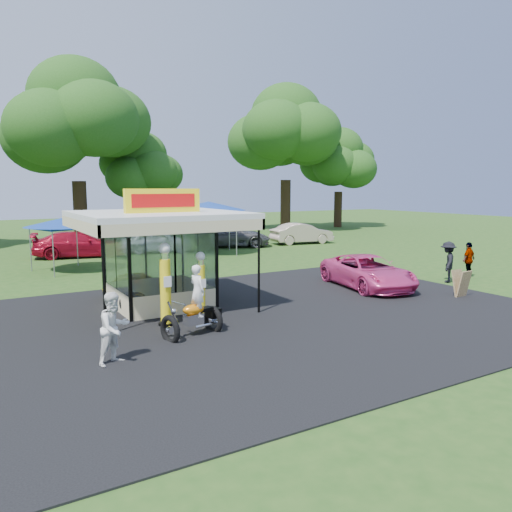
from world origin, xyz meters
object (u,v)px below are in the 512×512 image
(gas_station_kiosk, at_px, (159,257))
(kiosk_car, at_px, (141,284))
(gas_pump_left, at_px, (165,287))
(motorcycle, at_px, (196,307))
(gas_pump_right, at_px, (201,287))
(a_frame_sign, at_px, (461,284))
(pink_sedan, at_px, (368,272))
(bg_car_e, at_px, (302,233))
(bg_car_d, at_px, (232,236))
(spectator_east_b, at_px, (469,260))
(spectator_east_a, at_px, (448,262))
(bg_car_b, at_px, (79,244))
(bg_car_c, at_px, (158,241))
(spectator_west, at_px, (114,328))
(tent_east, at_px, (208,206))

(gas_station_kiosk, xyz_separation_m, kiosk_car, (-0.00, 2.21, -1.30))
(gas_pump_left, distance_m, kiosk_car, 4.75)
(motorcycle, bearing_deg, gas_pump_right, 47.63)
(a_frame_sign, height_order, pink_sedan, pink_sedan)
(a_frame_sign, xyz_separation_m, bg_car_e, (5.51, 18.08, 0.24))
(motorcycle, xyz_separation_m, bg_car_d, (10.94, 18.43, -0.07))
(gas_pump_left, relative_size, spectator_east_b, 1.54)
(spectator_east_a, bearing_deg, bg_car_b, -91.05)
(motorcycle, distance_m, a_frame_sign, 10.86)
(motorcycle, bearing_deg, a_frame_sign, -16.23)
(gas_station_kiosk, relative_size, bg_car_c, 1.20)
(bg_car_c, bearing_deg, spectator_west, 178.21)
(spectator_west, bearing_deg, gas_pump_right, 11.51)
(gas_pump_left, bearing_deg, kiosk_car, 81.50)
(gas_station_kiosk, height_order, gas_pump_left, gas_station_kiosk)
(pink_sedan, xyz_separation_m, spectator_east_b, (5.83, -0.56, 0.15))
(gas_station_kiosk, height_order, pink_sedan, gas_station_kiosk)
(pink_sedan, xyz_separation_m, spectator_east_a, (3.96, -0.87, 0.23))
(tent_east, bearing_deg, bg_car_d, 39.85)
(bg_car_b, height_order, bg_car_e, bg_car_b)
(gas_pump_right, relative_size, motorcycle, 1.04)
(gas_pump_right, bearing_deg, kiosk_car, 96.70)
(motorcycle, relative_size, kiosk_car, 0.76)
(spectator_east_a, bearing_deg, tent_east, -108.28)
(spectator_east_b, distance_m, bg_car_c, 18.65)
(motorcycle, height_order, pink_sedan, motorcycle)
(motorcycle, bearing_deg, bg_car_e, 33.92)
(spectator_east_b, bearing_deg, gas_pump_left, -6.75)
(bg_car_e, relative_size, tent_east, 0.99)
(a_frame_sign, relative_size, bg_car_d, 0.19)
(gas_pump_right, bearing_deg, bg_car_c, 74.81)
(gas_station_kiosk, distance_m, motorcycle, 3.92)
(kiosk_car, xyz_separation_m, bg_car_c, (5.04, 12.07, 0.28))
(motorcycle, height_order, bg_car_b, motorcycle)
(gas_station_kiosk, distance_m, gas_pump_left, 2.59)
(gas_station_kiosk, xyz_separation_m, tent_east, (7.65, 12.15, 1.22))
(gas_pump_left, bearing_deg, bg_car_b, 87.11)
(gas_pump_left, distance_m, motorcycle, 1.47)
(gas_pump_left, distance_m, bg_car_b, 17.17)
(spectator_west, distance_m, bg_car_d, 23.80)
(spectator_east_a, xyz_separation_m, bg_car_d, (-2.02, 16.73, -0.16))
(spectator_west, bearing_deg, motorcycle, -2.18)
(kiosk_car, xyz_separation_m, spectator_west, (-2.92, -7.13, 0.41))
(gas_station_kiosk, xyz_separation_m, bg_car_d, (10.64, 14.64, -1.02))
(spectator_east_a, relative_size, spectator_east_b, 1.10)
(pink_sedan, bearing_deg, gas_pump_right, -161.08)
(spectator_east_a, relative_size, tent_east, 0.39)
(kiosk_car, distance_m, bg_car_d, 16.37)
(motorcycle, relative_size, bg_car_b, 0.40)
(gas_pump_left, distance_m, bg_car_c, 17.68)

